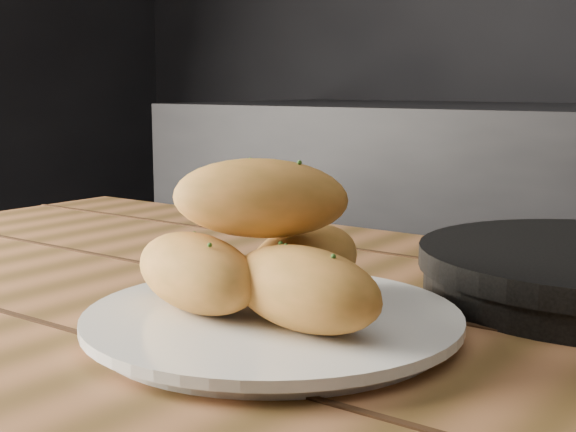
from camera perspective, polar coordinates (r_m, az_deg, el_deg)
The scene contains 2 objects.
plate at distance 0.62m, azimuth -1.10°, elevation -7.57°, with size 0.29×0.29×0.02m.
bread_rolls at distance 0.61m, azimuth -1.65°, elevation -2.78°, with size 0.24×0.20×0.12m.
Camera 1 is at (-0.14, 0.19, 0.94)m, focal length 50.00 mm.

